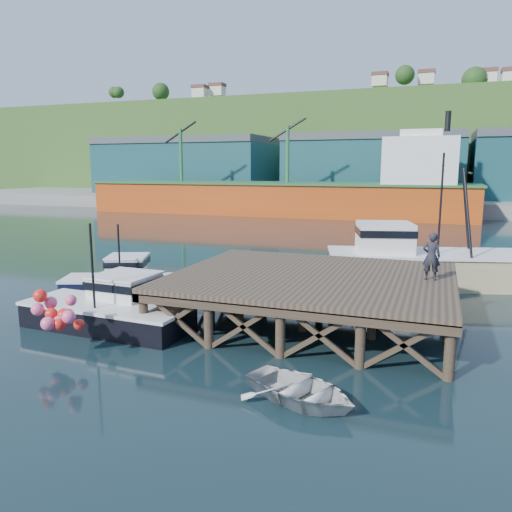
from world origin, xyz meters
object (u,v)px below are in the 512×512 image
at_px(boat_navy, 125,280).
at_px(dockworker, 431,256).
at_px(trawler, 423,258).
at_px(dinghy, 301,390).
at_px(boat_black, 112,307).

height_order(boat_navy, dockworker, dockworker).
bearing_deg(boat_navy, dockworker, -22.81).
distance_m(boat_navy, trawler, 16.99).
height_order(boat_navy, trawler, trawler).
distance_m(boat_navy, dinghy, 15.07).
bearing_deg(dockworker, dinghy, 64.51).
relative_size(boat_navy, trawler, 0.56).
relative_size(boat_black, dinghy, 2.07).
bearing_deg(boat_black, dinghy, -20.20).
height_order(boat_black, dockworker, boat_black).
height_order(boat_navy, boat_black, boat_black).
distance_m(boat_navy, dockworker, 15.68).
distance_m(boat_black, dockworker, 13.76).
bearing_deg(trawler, dockworker, -101.62).
distance_m(boat_black, trawler, 17.76).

